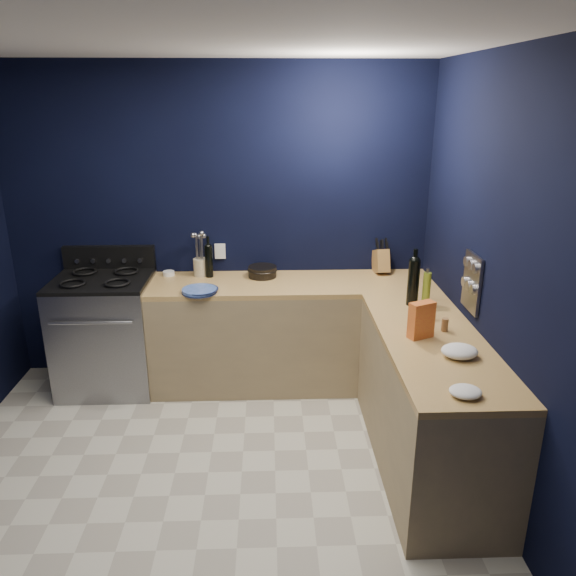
{
  "coord_description": "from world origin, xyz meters",
  "views": [
    {
      "loc": [
        0.41,
        -2.85,
        2.35
      ],
      "look_at": [
        0.55,
        1.0,
        1.0
      ],
      "focal_mm": 34.87,
      "sensor_mm": 36.0,
      "label": 1
    }
  ],
  "objects_px": {
    "knife_block": "(381,261)",
    "gas_range": "(107,335)",
    "utensil_crock": "(201,267)",
    "crouton_bag": "(421,320)",
    "plate_stack": "(199,291)"
  },
  "relations": [
    {
      "from": "knife_block",
      "to": "gas_range",
      "type": "bearing_deg",
      "value": 179.81
    },
    {
      "from": "gas_range",
      "to": "knife_block",
      "type": "distance_m",
      "value": 2.37
    },
    {
      "from": "utensil_crock",
      "to": "knife_block",
      "type": "relative_size",
      "value": 0.75
    },
    {
      "from": "utensil_crock",
      "to": "crouton_bag",
      "type": "xyz_separation_m",
      "value": [
        1.51,
        -1.31,
        0.04
      ]
    },
    {
      "from": "knife_block",
      "to": "crouton_bag",
      "type": "distance_m",
      "value": 1.35
    },
    {
      "from": "knife_block",
      "to": "crouton_bag",
      "type": "height_order",
      "value": "crouton_bag"
    },
    {
      "from": "utensil_crock",
      "to": "crouton_bag",
      "type": "relative_size",
      "value": 0.63
    },
    {
      "from": "utensil_crock",
      "to": "crouton_bag",
      "type": "bearing_deg",
      "value": -40.87
    },
    {
      "from": "utensil_crock",
      "to": "knife_block",
      "type": "bearing_deg",
      "value": 1.44
    },
    {
      "from": "crouton_bag",
      "to": "plate_stack",
      "type": "bearing_deg",
      "value": 124.67
    },
    {
      "from": "plate_stack",
      "to": "crouton_bag",
      "type": "distance_m",
      "value": 1.72
    },
    {
      "from": "utensil_crock",
      "to": "crouton_bag",
      "type": "distance_m",
      "value": 2.0
    },
    {
      "from": "plate_stack",
      "to": "crouton_bag",
      "type": "height_order",
      "value": "crouton_bag"
    },
    {
      "from": "crouton_bag",
      "to": "utensil_crock",
      "type": "bearing_deg",
      "value": 114.55
    },
    {
      "from": "gas_range",
      "to": "crouton_bag",
      "type": "bearing_deg",
      "value": -25.69
    }
  ]
}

